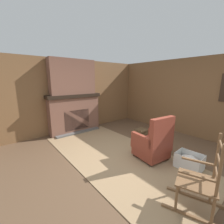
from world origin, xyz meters
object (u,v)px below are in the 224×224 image
at_px(armchair, 153,144).
at_px(oil_lamp_vase, 56,92).
at_px(rocking_chair, 199,185).
at_px(storage_case, 81,92).
at_px(firewood_stack, 141,132).
at_px(laundry_basket, 189,161).

distance_m(armchair, oil_lamp_vase, 3.33).
bearing_deg(rocking_chair, armchair, -48.56).
bearing_deg(storage_case, armchair, 4.71).
distance_m(firewood_stack, oil_lamp_vase, 3.07).
distance_m(rocking_chair, firewood_stack, 2.97).
bearing_deg(oil_lamp_vase, rocking_chair, 6.22).
bearing_deg(firewood_stack, oil_lamp_vase, -129.41).
relative_size(rocking_chair, storage_case, 5.48).
relative_size(rocking_chair, laundry_basket, 2.15).
bearing_deg(oil_lamp_vase, armchair, 20.99).
height_order(rocking_chair, oil_lamp_vase, oil_lamp_vase).
distance_m(firewood_stack, storage_case, 2.52).
bearing_deg(armchair, storage_case, 11.35).
relative_size(rocking_chair, oil_lamp_vase, 3.63).
xyz_separation_m(armchair, rocking_chair, (1.25, -0.67, 0.03)).
bearing_deg(firewood_stack, rocking_chair, -34.54).
relative_size(oil_lamp_vase, storage_case, 1.51).
bearing_deg(firewood_stack, armchair, -40.34).
relative_size(firewood_stack, oil_lamp_vase, 1.28).
xyz_separation_m(rocking_chair, oil_lamp_vase, (-4.19, -0.46, 1.05)).
relative_size(armchair, rocking_chair, 0.94).
relative_size(laundry_basket, storage_case, 2.55).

